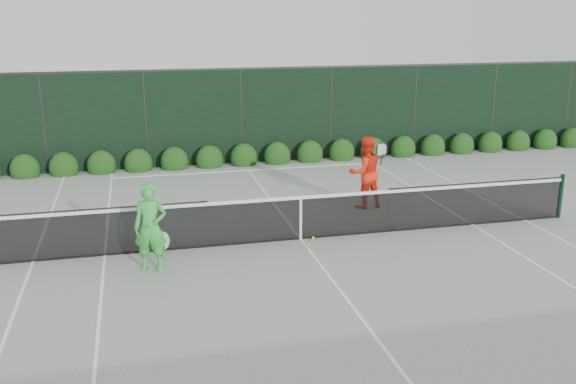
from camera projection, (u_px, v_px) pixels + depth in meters
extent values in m
plane|color=gray|center=(301.00, 239.00, 13.94)|extent=(80.00, 80.00, 0.00)
cylinder|color=black|center=(560.00, 196.00, 15.25)|extent=(0.10, 0.10, 1.07)
cube|color=black|center=(98.00, 232.00, 12.84)|extent=(4.40, 0.01, 1.02)
cube|color=black|center=(301.00, 218.00, 13.81)|extent=(4.00, 0.01, 0.96)
cube|color=black|center=(477.00, 204.00, 14.76)|extent=(4.40, 0.01, 1.02)
cube|color=white|center=(301.00, 198.00, 13.68)|extent=(12.80, 0.03, 0.07)
cube|color=black|center=(301.00, 238.00, 13.93)|extent=(12.80, 0.02, 0.04)
cube|color=white|center=(301.00, 219.00, 13.81)|extent=(0.05, 0.03, 0.91)
imported|color=green|center=(151.00, 227.00, 12.07)|extent=(0.70, 0.53, 1.71)
torus|color=beige|center=(162.00, 241.00, 12.29)|extent=(0.30, 0.10, 0.30)
cylinder|color=black|center=(163.00, 253.00, 12.36)|extent=(0.10, 0.03, 0.30)
imported|color=#FF3015|center=(365.00, 172.00, 15.97)|extent=(0.97, 0.81, 1.81)
torus|color=black|center=(382.00, 150.00, 15.70)|extent=(0.30, 0.07, 0.30)
cylinder|color=black|center=(382.00, 159.00, 15.76)|extent=(0.10, 0.03, 0.30)
cube|color=white|center=(33.00, 261.00, 12.69)|extent=(0.06, 23.77, 0.01)
cube|color=white|center=(524.00, 220.00, 15.19)|extent=(0.06, 23.77, 0.01)
cube|color=white|center=(105.00, 255.00, 13.00)|extent=(0.06, 23.77, 0.01)
cube|color=white|center=(472.00, 225.00, 14.87)|extent=(0.06, 23.77, 0.01)
cube|color=white|center=(223.00, 137.00, 25.04)|extent=(11.03, 0.06, 0.01)
cube|color=white|center=(248.00, 170.00, 19.92)|extent=(8.23, 0.06, 0.01)
cube|color=white|center=(301.00, 239.00, 13.94)|extent=(0.06, 12.80, 0.01)
cube|color=black|center=(241.00, 117.00, 20.54)|extent=(32.00, 0.06, 3.00)
cube|color=#262826|center=(240.00, 69.00, 20.12)|extent=(32.00, 0.06, 0.06)
cylinder|color=#262826|center=(43.00, 125.00, 19.17)|extent=(0.08, 0.08, 3.00)
cylinder|color=#262826|center=(146.00, 121.00, 19.85)|extent=(0.08, 0.08, 3.00)
cylinder|color=#262826|center=(241.00, 117.00, 20.54)|extent=(0.08, 0.08, 3.00)
cylinder|color=#262826|center=(331.00, 114.00, 21.22)|extent=(0.08, 0.08, 3.00)
cylinder|color=#262826|center=(414.00, 110.00, 21.90)|extent=(0.08, 0.08, 3.00)
cylinder|color=#262826|center=(493.00, 107.00, 22.59)|extent=(0.08, 0.08, 3.00)
cylinder|color=#262826|center=(567.00, 104.00, 23.27)|extent=(0.08, 0.08, 3.00)
ellipsoid|color=#153A0F|center=(25.00, 169.00, 19.05)|extent=(0.86, 0.65, 0.94)
ellipsoid|color=#153A0F|center=(64.00, 167.00, 19.30)|extent=(0.86, 0.65, 0.94)
ellipsoid|color=#153A0F|center=(102.00, 165.00, 19.55)|extent=(0.86, 0.65, 0.94)
ellipsoid|color=#153A0F|center=(139.00, 163.00, 19.80)|extent=(0.86, 0.65, 0.94)
ellipsoid|color=#153A0F|center=(175.00, 162.00, 20.06)|extent=(0.86, 0.65, 0.94)
ellipsoid|color=#153A0F|center=(210.00, 160.00, 20.31)|extent=(0.86, 0.65, 0.94)
ellipsoid|color=#153A0F|center=(244.00, 158.00, 20.56)|extent=(0.86, 0.65, 0.94)
ellipsoid|color=#153A0F|center=(277.00, 156.00, 20.81)|extent=(0.86, 0.65, 0.94)
ellipsoid|color=#153A0F|center=(310.00, 154.00, 21.06)|extent=(0.86, 0.65, 0.94)
ellipsoid|color=#153A0F|center=(342.00, 153.00, 21.31)|extent=(0.86, 0.65, 0.94)
ellipsoid|color=#153A0F|center=(373.00, 151.00, 21.56)|extent=(0.86, 0.65, 0.94)
ellipsoid|color=#153A0F|center=(403.00, 149.00, 21.81)|extent=(0.86, 0.65, 0.94)
ellipsoid|color=#153A0F|center=(433.00, 148.00, 22.06)|extent=(0.86, 0.65, 0.94)
ellipsoid|color=#153A0F|center=(462.00, 146.00, 22.31)|extent=(0.86, 0.65, 0.94)
ellipsoid|color=#153A0F|center=(490.00, 145.00, 22.56)|extent=(0.86, 0.65, 0.94)
ellipsoid|color=#153A0F|center=(518.00, 143.00, 22.81)|extent=(0.86, 0.65, 0.94)
ellipsoid|color=#153A0F|center=(545.00, 142.00, 23.06)|extent=(0.86, 0.65, 0.94)
ellipsoid|color=#153A0F|center=(572.00, 140.00, 23.31)|extent=(0.86, 0.65, 0.94)
sphere|color=#CBD72F|center=(313.00, 238.00, 13.92)|extent=(0.07, 0.07, 0.07)
sphere|color=#CBD72F|center=(392.00, 226.00, 14.71)|extent=(0.07, 0.07, 0.07)
sphere|color=#CBD72F|center=(309.00, 245.00, 13.52)|extent=(0.07, 0.07, 0.07)
sphere|color=#CBD72F|center=(175.00, 242.00, 13.67)|extent=(0.07, 0.07, 0.07)
sphere|color=#CBD72F|center=(380.00, 223.00, 14.92)|extent=(0.07, 0.07, 0.07)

